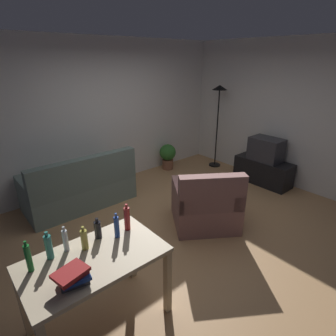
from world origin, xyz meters
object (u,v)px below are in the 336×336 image
(armchair, at_px, (206,206))
(bottle_tall, at_px, (49,247))
(torchiere_lamp, at_px, (219,104))
(bottle_squat, at_px, (84,239))
(book_stack, at_px, (73,277))
(potted_plant, at_px, (168,155))
(bottle_green, at_px, (28,258))
(bottle_blue, at_px, (117,227))
(bottle_red, at_px, (127,218))
(couch, at_px, (81,188))
(bottle_clear, at_px, (65,240))
(desk, at_px, (95,267))
(bottle_dark, at_px, (98,229))
(tv_stand, at_px, (263,171))
(tv, at_px, (266,149))

(armchair, xyz_separation_m, bottle_tall, (-2.26, -0.26, 0.55))
(torchiere_lamp, bearing_deg, bottle_squat, -154.95)
(bottle_tall, height_order, book_stack, bottle_tall)
(potted_plant, relative_size, bottle_green, 2.03)
(torchiere_lamp, height_order, bottle_blue, torchiere_lamp)
(bottle_green, height_order, bottle_red, same)
(couch, xyz_separation_m, bottle_tall, (-1.11, -2.02, 0.57))
(bottle_clear, bearing_deg, desk, -59.15)
(desk, relative_size, armchair, 0.99)
(bottle_dark, height_order, bottle_red, bottle_red)
(bottle_squat, bearing_deg, bottle_dark, 24.12)
(couch, height_order, bottle_squat, bottle_squat)
(potted_plant, height_order, bottle_squat, bottle_squat)
(bottle_tall, relative_size, bottle_clear, 1.08)
(couch, height_order, book_stack, couch)
(bottle_tall, relative_size, book_stack, 0.94)
(tv_stand, height_order, bottle_dark, bottle_dark)
(tv_stand, relative_size, bottle_dark, 5.27)
(armchair, height_order, bottle_red, bottle_red)
(tv, bearing_deg, bottle_clear, 97.39)
(bottle_red, bearing_deg, couch, 79.64)
(armchair, distance_m, bottle_dark, 1.91)
(tv, relative_size, book_stack, 2.16)
(armchair, height_order, book_stack, armchair)
(potted_plant, distance_m, bottle_blue, 3.68)
(bottle_tall, distance_m, book_stack, 0.41)
(bottle_green, distance_m, bottle_red, 0.90)
(couch, relative_size, bottle_green, 6.19)
(potted_plant, height_order, bottle_dark, bottle_dark)
(potted_plant, xyz_separation_m, bottle_clear, (-3.14, -2.32, 0.54))
(bottle_clear, bearing_deg, bottle_squat, -33.22)
(desk, height_order, bottle_clear, bottle_clear)
(bottle_tall, distance_m, bottle_clear, 0.15)
(bottle_squat, bearing_deg, armchair, 9.61)
(bottle_clear, relative_size, bottle_blue, 0.96)
(tv_stand, distance_m, bottle_dark, 3.89)
(potted_plant, height_order, bottle_clear, bottle_clear)
(potted_plant, bearing_deg, tv, -61.51)
(bottle_tall, height_order, bottle_clear, bottle_tall)
(tv, bearing_deg, potted_plant, 28.49)
(couch, distance_m, armchair, 2.11)
(tv, xyz_separation_m, torchiere_lamp, (-0.00, 1.24, 0.71))
(bottle_tall, height_order, bottle_squat, bottle_tall)
(torchiere_lamp, bearing_deg, book_stack, -152.60)
(tv, xyz_separation_m, bottle_squat, (-3.98, -0.62, 0.16))
(torchiere_lamp, bearing_deg, bottle_tall, -157.27)
(desk, distance_m, bottle_red, 0.53)
(tv_stand, relative_size, bottle_red, 3.92)
(bottle_green, distance_m, bottle_blue, 0.76)
(bottle_clear, xyz_separation_m, bottle_red, (0.58, -0.08, 0.02))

